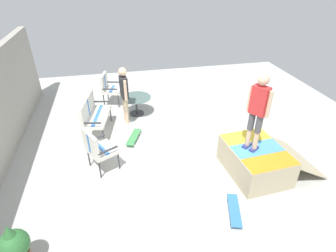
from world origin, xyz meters
name	(u,v)px	position (x,y,z in m)	size (l,w,h in m)	color
ground_plane	(175,153)	(0.00, 0.00, -0.05)	(12.00, 12.00, 0.10)	#B2B2AD
skate_ramp	(256,160)	(-1.10, -1.59, 0.33)	(1.59, 2.08, 0.66)	tan
patio_bench	(93,112)	(1.37, 1.95, 0.62)	(1.33, 0.78, 1.02)	#38383D
patio_chair_near_house	(108,86)	(3.10, 1.50, 0.61)	(0.74, 0.68, 1.02)	#38383D
patio_chair_by_wall	(97,147)	(-0.28, 1.82, 0.61)	(0.80, 0.78, 1.02)	#38383D
patio_table	(136,102)	(2.17, 0.70, 0.40)	(0.90, 0.90, 0.57)	#38383D
person_watching	(124,92)	(1.64, 1.06, 1.00)	(0.48, 0.28, 1.71)	silver
person_skater	(258,108)	(-1.06, -1.41, 1.63)	(0.42, 0.35, 1.67)	navy
skateboard_by_bench	(134,137)	(0.75, 0.94, 0.08)	(0.81, 0.50, 0.10)	#3F8C4C
skateboard_spare	(234,210)	(-2.12, -0.66, 0.08)	(0.82, 0.43, 0.10)	#3372B2
potted_plant	(15,246)	(-2.39, 3.00, 0.47)	(0.44, 0.44, 0.92)	brown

